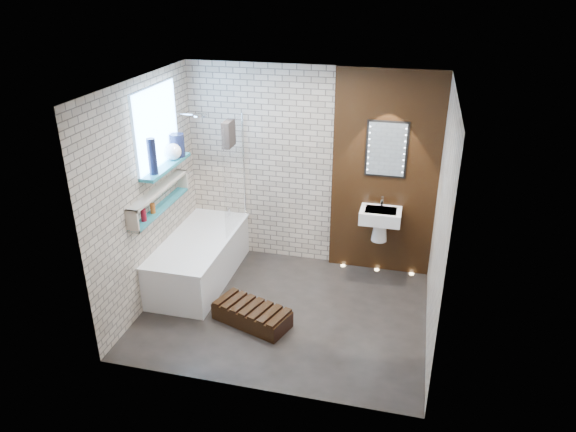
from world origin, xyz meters
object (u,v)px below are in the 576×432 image
(bathtub, at_px, (200,258))
(washbasin, at_px, (380,220))
(bath_screen, at_px, (234,175))
(led_mirror, at_px, (387,149))
(walnut_step, at_px, (252,315))

(bathtub, xyz_separation_m, washbasin, (2.17, 0.62, 0.50))
(bath_screen, distance_m, led_mirror, 1.89)
(washbasin, bearing_deg, led_mirror, 90.00)
(washbasin, bearing_deg, walnut_step, -132.41)
(bathtub, distance_m, walnut_step, 1.20)
(bath_screen, relative_size, walnut_step, 1.63)
(bathtub, relative_size, led_mirror, 2.49)
(bathtub, distance_m, bath_screen, 1.14)
(bath_screen, bearing_deg, washbasin, 5.78)
(washbasin, bearing_deg, bathtub, -163.99)
(bath_screen, bearing_deg, led_mirror, 10.66)
(bathtub, xyz_separation_m, walnut_step, (0.92, -0.75, -0.20))
(bath_screen, bearing_deg, walnut_step, -64.62)
(bathtub, bearing_deg, bath_screen, 51.10)
(bathtub, bearing_deg, washbasin, 16.01)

